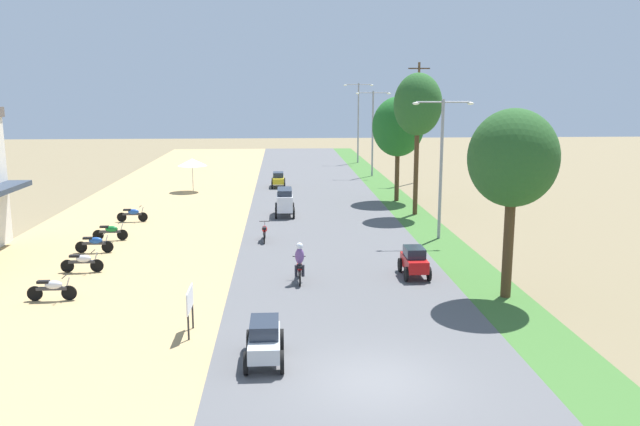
{
  "coord_description": "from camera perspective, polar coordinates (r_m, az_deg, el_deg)",
  "views": [
    {
      "loc": [
        -2.41,
        -15.89,
        7.7
      ],
      "look_at": [
        -0.54,
        15.13,
        1.77
      ],
      "focal_mm": 36.12,
      "sensor_mm": 36.0,
      "label": 1
    }
  ],
  "objects": [
    {
      "name": "parked_motorbike_fifth",
      "position": [
        39.53,
        -16.27,
        -0.05
      ],
      "size": [
        1.8,
        0.54,
        0.94
      ],
      "color": "black",
      "rests_on": "dirt_shoulder"
    },
    {
      "name": "streetlamp_mid",
      "position": [
        58.29,
        4.69,
        7.57
      ],
      "size": [
        3.16,
        0.2,
        7.59
      ],
      "color": "gray",
      "rests_on": "median_strip"
    },
    {
      "name": "car_hatchback_red",
      "position": [
        27.06,
        8.35,
        -4.2
      ],
      "size": [
        1.04,
        2.0,
        1.23
      ],
      "color": "red",
      "rests_on": "road_strip"
    },
    {
      "name": "median_tree_second",
      "position": [
        40.06,
        8.66,
        9.42
      ],
      "size": [
        2.94,
        2.94,
        8.7
      ],
      "color": "#4C351E",
      "rests_on": "median_strip"
    },
    {
      "name": "street_signboard",
      "position": [
        20.93,
        -11.46,
        -7.78
      ],
      "size": [
        0.06,
        1.3,
        1.5
      ],
      "color": "#262628",
      "rests_on": "dirt_shoulder"
    },
    {
      "name": "road_strip",
      "position": [
        17.8,
        4.83,
        -14.72
      ],
      "size": [
        9.0,
        140.0,
        0.08
      ],
      "primitive_type": "cube",
      "color": "#565659",
      "rests_on": "ground"
    },
    {
      "name": "streetlamp_near",
      "position": [
        33.7,
        10.7,
        4.75
      ],
      "size": [
        3.16,
        0.2,
        7.21
      ],
      "color": "gray",
      "rests_on": "median_strip"
    },
    {
      "name": "streetlamp_far",
      "position": [
        69.11,
        3.41,
        8.44
      ],
      "size": [
        3.16,
        0.2,
        8.41
      ],
      "color": "gray",
      "rests_on": "median_strip"
    },
    {
      "name": "utility_pole_near",
      "position": [
        54.83,
        8.65,
        8.06
      ],
      "size": [
        1.8,
        0.2,
        9.98
      ],
      "color": "brown",
      "rests_on": "ground"
    },
    {
      "name": "parked_motorbike_second",
      "position": [
        29.27,
        -20.3,
        -4.02
      ],
      "size": [
        1.8,
        0.54,
        0.94
      ],
      "color": "black",
      "rests_on": "dirt_shoulder"
    },
    {
      "name": "parked_motorbike_nearest",
      "position": [
        25.81,
        -22.63,
        -6.13
      ],
      "size": [
        1.8,
        0.54,
        0.94
      ],
      "color": "black",
      "rests_on": "dirt_shoulder"
    },
    {
      "name": "median_tree_third",
      "position": [
        45.05,
        6.93,
        7.58
      ],
      "size": [
        3.58,
        3.58,
        7.25
      ],
      "color": "#4C351E",
      "rests_on": "median_strip"
    },
    {
      "name": "car_van_white",
      "position": [
        39.67,
        -3.14,
        1.1
      ],
      "size": [
        1.19,
        2.41,
        1.67
      ],
      "color": "silver",
      "rests_on": "road_strip"
    },
    {
      "name": "parked_motorbike_third",
      "position": [
        32.56,
        -19.34,
        -2.5
      ],
      "size": [
        1.8,
        0.54,
        0.94
      ],
      "color": "black",
      "rests_on": "dirt_shoulder"
    },
    {
      "name": "car_sedan_silver",
      "position": [
        18.72,
        -4.94,
        -11.07
      ],
      "size": [
        1.1,
        2.26,
        1.19
      ],
      "color": "#B7BCC1",
      "rests_on": "road_strip"
    },
    {
      "name": "parked_motorbike_fourth",
      "position": [
        34.98,
        -18.06,
        -1.53
      ],
      "size": [
        1.8,
        0.54,
        0.94
      ],
      "color": "black",
      "rests_on": "dirt_shoulder"
    },
    {
      "name": "median_strip",
      "position": [
        19.42,
        22.19,
        -13.31
      ],
      "size": [
        2.4,
        140.0,
        0.06
      ],
      "primitive_type": "cube",
      "color": "#3D6B2D",
      "rests_on": "ground"
    },
    {
      "name": "median_tree_nearest",
      "position": [
        24.38,
        16.73,
        4.58
      ],
      "size": [
        3.27,
        3.27,
        7.03
      ],
      "color": "#4C351E",
      "rests_on": "median_strip"
    },
    {
      "name": "vendor_umbrella",
      "position": [
        50.22,
        -11.26,
        4.44
      ],
      "size": [
        2.2,
        2.2,
        2.52
      ],
      "color": "#99999E",
      "rests_on": "dirt_shoulder"
    },
    {
      "name": "motorbike_ahead_second",
      "position": [
        33.23,
        -4.94,
        -1.62
      ],
      "size": [
        0.54,
        1.8,
        0.94
      ],
      "color": "black",
      "rests_on": "road_strip"
    },
    {
      "name": "ground_plane",
      "position": [
        17.82,
        4.82,
        -14.84
      ],
      "size": [
        180.0,
        180.0,
        0.0
      ],
      "primitive_type": "plane",
      "color": "#7A6B4C"
    },
    {
      "name": "motorbike_foreground_rider",
      "position": [
        25.96,
        -1.83,
        -4.49
      ],
      "size": [
        0.54,
        1.8,
        1.66
      ],
      "color": "black",
      "rests_on": "road_strip"
    },
    {
      "name": "car_sedan_yellow",
      "position": [
        51.6,
        -3.71,
        3.04
      ],
      "size": [
        1.1,
        2.26,
        1.19
      ],
      "color": "gold",
      "rests_on": "road_strip"
    }
  ]
}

